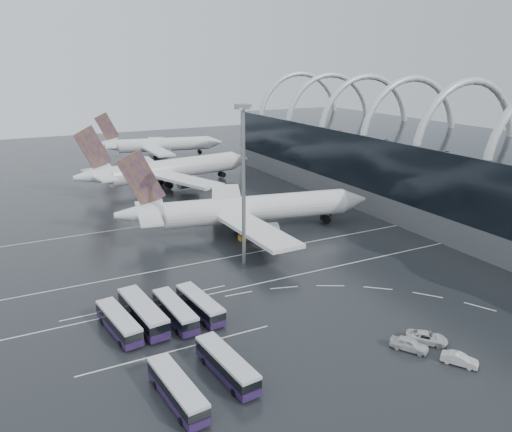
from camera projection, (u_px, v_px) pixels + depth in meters
name	position (u px, v px, depth m)	size (l,w,h in m)	color
ground	(274.00, 275.00, 93.60)	(420.00, 420.00, 0.00)	black
terminal	(438.00, 168.00, 134.04)	(42.00, 160.00, 34.90)	#525356
lane_marking_near	(279.00, 279.00, 91.90)	(120.00, 0.25, 0.01)	silver
lane_marking_mid	(246.00, 254.00, 103.78)	(120.00, 0.25, 0.01)	silver
lane_marking_far	(198.00, 218.00, 127.55)	(120.00, 0.25, 0.01)	silver
bus_bay_line_south	(179.00, 349.00, 69.54)	(28.00, 0.25, 0.01)	silver
bus_bay_line_north	(148.00, 302.00, 83.13)	(28.00, 0.25, 0.01)	silver
airliner_main	(244.00, 210.00, 116.30)	(60.68, 52.52, 20.60)	white
airliner_gate_b	(167.00, 170.00, 158.19)	(60.71, 54.01, 21.10)	white
airliner_gate_c	(158.00, 145.00, 207.96)	(52.66, 47.83, 18.83)	white
bus_row_near_a	(119.00, 322.00, 73.44)	(4.41, 12.47, 3.00)	#251644
bus_row_near_b	(143.00, 312.00, 75.84)	(4.51, 14.15, 3.42)	#251644
bus_row_near_c	(175.00, 311.00, 76.70)	(3.61, 12.50, 3.04)	#251644
bus_row_near_d	(200.00, 304.00, 78.84)	(3.95, 12.34, 2.99)	#251644
bus_row_far_a	(177.00, 390.00, 58.44)	(3.85, 12.30, 2.98)	#251644
bus_row_far_c	(227.00, 365.00, 63.24)	(3.95, 12.46, 3.02)	#251644
van_curve_a	(427.00, 337.00, 71.03)	(2.66, 5.77, 1.60)	silver
van_curve_b	(409.00, 344.00, 69.21)	(2.11, 5.25, 1.79)	silver
van_curve_c	(460.00, 359.00, 65.90)	(1.63, 4.69, 1.54)	silver
floodlight_mast	(243.00, 167.00, 93.37)	(2.38, 2.38, 31.02)	gray
gse_cart_belly_c	(244.00, 237.00, 111.70)	(2.34, 1.38, 1.27)	orange
gse_cart_belly_d	(329.00, 212.00, 130.06)	(2.42, 1.43, 1.32)	slate
gse_cart_belly_e	(268.00, 213.00, 130.10)	(1.92, 1.14, 1.05)	orange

